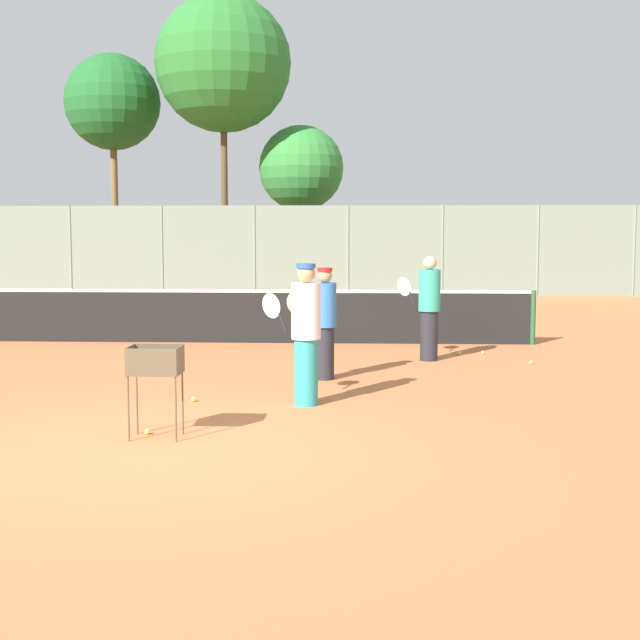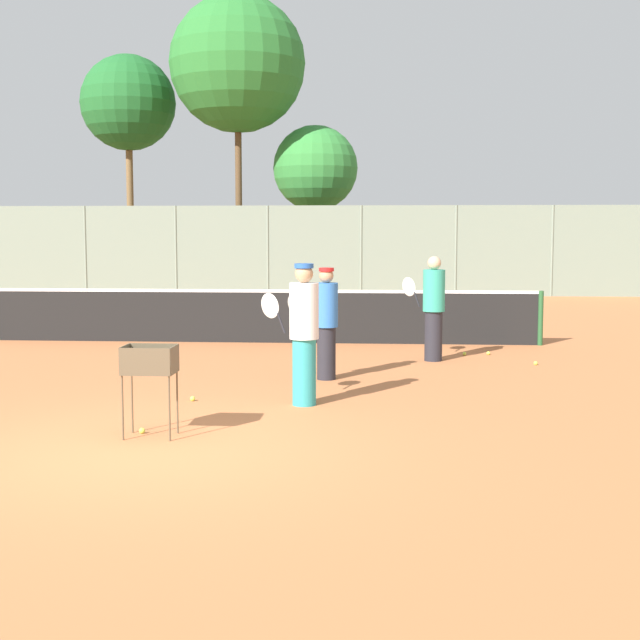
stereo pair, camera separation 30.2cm
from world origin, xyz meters
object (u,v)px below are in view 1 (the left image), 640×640
object	(u,v)px
tennis_net	(255,315)
ball_cart	(157,368)
player_white_outfit	(429,307)
player_red_cap	(324,322)
parked_car	(411,272)
player_yellow_shirt	(306,332)

from	to	relation	value
tennis_net	ball_cart	xyz separation A→B (m)	(-0.07, -8.20, 0.21)
player_white_outfit	ball_cart	xyz separation A→B (m)	(-3.36, -5.96, -0.16)
player_white_outfit	player_red_cap	xyz separation A→B (m)	(-1.72, -2.06, -0.05)
ball_cart	parked_car	bearing A→B (deg)	80.56
player_yellow_shirt	parked_car	xyz separation A→B (m)	(2.53, 22.30, -0.29)
player_white_outfit	player_yellow_shirt	bearing A→B (deg)	105.41
tennis_net	player_red_cap	size ratio (longest dim) A/B	6.57
tennis_net	ball_cart	distance (m)	8.20
tennis_net	player_white_outfit	world-z (taller)	player_white_outfit
ball_cart	player_yellow_shirt	bearing A→B (deg)	51.89
player_red_cap	player_yellow_shirt	xyz separation A→B (m)	(-0.15, -1.99, 0.07)
tennis_net	parked_car	xyz separation A→B (m)	(3.95, 16.00, 0.10)
parked_car	tennis_net	bearing A→B (deg)	-103.88
ball_cart	parked_car	world-z (taller)	parked_car
player_red_cap	tennis_net	bearing A→B (deg)	-107.41
tennis_net	parked_car	size ratio (longest dim) A/B	2.64
player_white_outfit	ball_cart	distance (m)	6.84
player_yellow_shirt	parked_car	bearing A→B (deg)	-65.88
player_white_outfit	ball_cart	world-z (taller)	player_white_outfit
player_white_outfit	player_red_cap	size ratio (longest dim) A/B	1.07
player_white_outfit	player_red_cap	distance (m)	2.68
tennis_net	parked_car	bearing A→B (deg)	76.12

